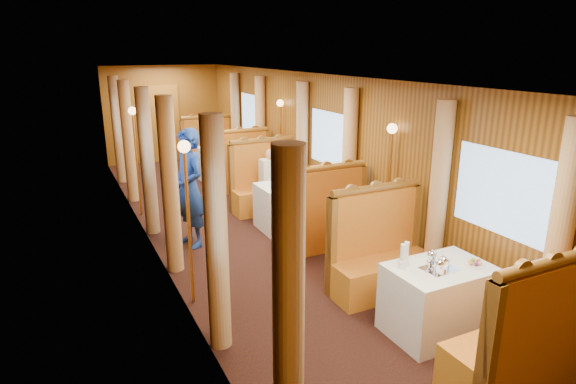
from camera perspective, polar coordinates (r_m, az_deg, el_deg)
floor at (r=7.90m, az=-4.67°, el=-4.98°), size 3.00×12.00×0.01m
ceiling at (r=7.36m, az=-5.14°, el=13.45°), size 3.00×12.00×0.01m
wall_far at (r=13.23m, az=-14.54°, el=8.92°), size 3.00×0.01×2.50m
wall_left at (r=7.14m, az=-16.18°, el=2.61°), size 0.01×12.00×2.50m
wall_right at (r=8.18m, az=4.98°, el=4.92°), size 0.01×12.00×2.50m
doorway_far at (r=13.23m, az=-14.43°, el=7.84°), size 0.80×0.04×2.00m
table_near at (r=5.40m, az=17.34°, el=-12.07°), size 1.05×0.72×0.75m
banquette_near_fwd at (r=4.81m, az=25.94°, el=-16.22°), size 1.30×0.55×1.34m
banquette_near_aft at (r=6.06m, az=10.81°, el=-7.80°), size 1.30×0.55×1.34m
table_mid at (r=8.05m, az=0.24°, el=-1.65°), size 1.05×0.72×0.75m
banquette_mid_fwd at (r=7.19m, az=3.83°, el=-3.54°), size 1.30×0.55×1.34m
banquette_mid_aft at (r=8.92m, az=-2.65°, el=0.48°), size 1.30×0.55×1.34m
table_far at (r=11.18m, az=-7.75°, el=3.42°), size 1.05×0.72×0.75m
banquette_far_fwd at (r=10.24m, az=-5.95°, el=2.53°), size 1.30×0.55×1.34m
banquette_far_aft at (r=12.12m, az=-9.30°, el=4.60°), size 1.30×0.55×1.34m
tea_tray at (r=5.16m, az=17.44°, el=-8.70°), size 0.36×0.29×0.01m
teapot_left at (r=5.03m, az=17.50°, el=-8.69°), size 0.18×0.16×0.13m
teapot_right at (r=5.12m, az=17.93°, el=-8.29°), size 0.16×0.12×0.12m
teapot_back at (r=5.19m, az=16.64°, el=-7.76°), size 0.19×0.16×0.13m
fruit_plate at (r=5.37m, az=21.23°, el=-7.92°), size 0.20×0.20×0.05m
cup_inboard at (r=5.05m, az=13.39°, el=-7.72°), size 0.08×0.08×0.26m
cup_outboard at (r=5.11m, az=13.80°, el=-7.43°), size 0.08×0.08×0.26m
rose_vase_mid at (r=7.89m, az=0.08°, el=2.16°), size 0.06×0.06×0.36m
rose_vase_far at (r=11.06m, az=-7.68°, el=6.20°), size 0.06×0.06×0.36m
window_left_near at (r=3.83m, az=-6.55°, el=-5.68°), size 0.01×1.20×0.90m
curtain_left_near_a at (r=3.34m, az=0.04°, el=-14.36°), size 0.22×0.22×2.35m
curtain_left_near_b at (r=4.65m, az=-8.49°, el=-5.30°), size 0.22×0.22×2.35m
window_right_near at (r=5.51m, az=23.89°, el=-0.06°), size 0.01×1.20×0.90m
curtain_right_near_a at (r=5.08m, az=29.41°, el=-5.46°), size 0.22×0.22×2.35m
curtain_right_near_b at (r=6.02m, az=17.35°, el=-0.79°), size 0.22×0.22×2.35m
window_left_mid at (r=7.10m, az=-16.19°, el=4.19°), size 0.01×1.20×0.90m
curtain_left_mid_a at (r=6.44m, az=-13.81°, el=0.61°), size 0.22×0.22×2.35m
curtain_left_mid_b at (r=7.93m, az=-16.32°, el=3.39°), size 0.22×0.22×2.35m
window_right_mid at (r=8.13m, az=4.92°, el=6.29°), size 0.01×1.20×0.90m
curtain_right_mid_a at (r=7.49m, az=7.24°, el=3.17°), size 0.22×0.22×2.35m
curtain_right_mid_b at (r=8.80m, az=1.67°, el=5.31°), size 0.22×0.22×2.35m
window_left_far at (r=10.52m, az=-19.70°, el=7.74°), size 0.01×1.20×0.90m
curtain_left_far_a at (r=9.81m, az=-18.37°, el=5.65°), size 0.22×0.22×2.35m
curtain_left_far_b at (r=11.34m, az=-19.53°, el=6.92°), size 0.22×0.22×2.35m
window_right_far at (r=11.24m, az=-4.37°, el=9.16°), size 0.01×1.20×0.90m
curtain_right_far_a at (r=10.53m, az=-3.28°, el=7.16°), size 0.22×0.22×2.35m
curtain_right_far_b at (r=11.96m, az=-6.22°, el=8.23°), size 0.22×0.22×2.35m
sconce_left_fore at (r=5.47m, az=-11.91°, el=0.18°), size 0.14×0.14×1.95m
sconce_right_fore at (r=6.68m, az=11.99°, el=3.17°), size 0.14×0.14×1.95m
sconce_left_aft at (r=8.82m, az=-17.69°, el=5.95°), size 0.14×0.14×1.95m
sconce_right_aft at (r=9.63m, az=-0.92°, el=7.56°), size 0.14×0.14×1.95m
steward at (r=7.32m, az=-11.60°, el=0.43°), size 0.57×0.74×1.80m
passenger at (r=8.57m, az=-1.89°, el=2.03°), size 0.40×0.44×0.76m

